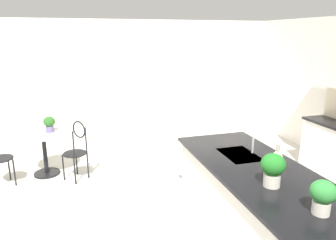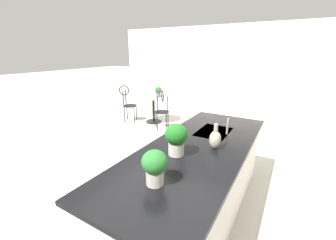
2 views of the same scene
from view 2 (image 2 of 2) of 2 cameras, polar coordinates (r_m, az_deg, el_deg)
name	(u,v)px [view 2 (image 2 of 2)]	position (r m, az deg, el deg)	size (l,w,h in m)	color
ground_plane	(153,181)	(3.54, -4.07, -15.86)	(40.00, 40.00, 0.00)	beige
wall_left_window	(231,72)	(6.91, 16.46, 12.10)	(0.12, 7.80, 2.70)	silver
kitchen_island	(196,181)	(2.72, 7.48, -15.71)	(2.80, 1.06, 0.92)	white
bistro_table	(154,107)	(6.10, -3.87, 3.47)	(0.80, 0.80, 0.74)	black
chair_near_window	(128,102)	(6.26, -10.61, 4.77)	(0.51, 0.52, 1.04)	black
chair_by_island	(162,108)	(5.46, -1.59, 3.15)	(0.54, 0.54, 1.04)	black
sink_faucet	(227,126)	(2.89, 15.52, -1.59)	(0.02, 0.02, 0.22)	#B2B5BA
potted_plant_on_table	(158,91)	(6.01, -2.61, 7.66)	(0.19, 0.19, 0.27)	#7A669E
potted_plant_counter_near	(176,137)	(2.22, 2.21, -4.67)	(0.24, 0.24, 0.34)	beige
potted_plant_counter_far	(155,165)	(1.76, -3.57, -11.92)	(0.21, 0.21, 0.30)	beige
vase_on_counter	(215,139)	(2.44, 12.41, -5.02)	(0.13, 0.13, 0.29)	#BCB29E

